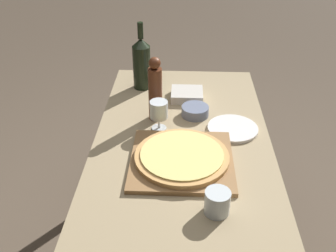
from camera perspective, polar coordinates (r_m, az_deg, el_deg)
The scene contains 10 objects.
dining_table at distance 1.71m, azimuth 2.03°, elevation -4.56°, with size 0.73×1.29×0.74m.
cutting_board at distance 1.49m, azimuth 2.11°, elevation -5.00°, with size 0.39×0.38×0.02m.
pizza at distance 1.48m, azimuth 2.13°, elevation -4.37°, with size 0.36×0.36×0.02m.
wine_bottle at distance 1.98m, azimuth -3.84°, elevation 9.14°, with size 0.09×0.09×0.34m.
pepper_mill at distance 1.70m, azimuth -1.86°, elevation 5.20°, with size 0.06×0.06×0.29m.
wine_glass at distance 1.64m, azimuth -1.33°, elevation 2.25°, with size 0.08×0.08×0.13m.
small_bowl at distance 1.78m, azimuth 3.97°, elevation 2.18°, with size 0.12×0.12×0.05m.
drinking_tumbler at distance 1.28m, azimuth 7.17°, elevation -10.92°, with size 0.08×0.08×0.08m.
dinner_plate at distance 1.70m, azimuth 9.38°, elevation -0.37°, with size 0.22×0.22×0.01m.
food_container at distance 1.92m, azimuth 2.78°, elevation 4.57°, with size 0.15×0.14×0.04m.
Camera 1 is at (-0.00, -1.36, 1.66)m, focal length 42.00 mm.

